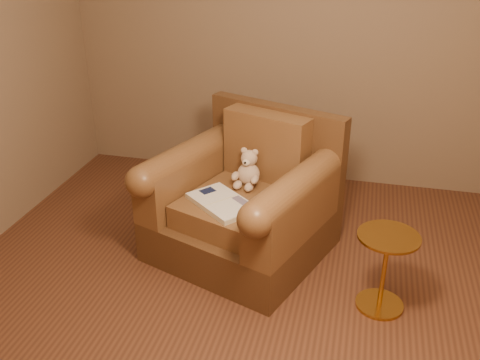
# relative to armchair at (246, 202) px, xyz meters

# --- Properties ---
(floor) EXTENTS (4.00, 4.00, 0.00)m
(floor) POSITION_rel_armchair_xyz_m (0.17, -0.70, -0.37)
(floor) COLOR brown
(floor) RESTS_ON ground
(room) EXTENTS (4.02, 4.02, 2.71)m
(room) POSITION_rel_armchair_xyz_m (0.17, -0.70, 1.34)
(room) COLOR #856B52
(room) RESTS_ON ground
(armchair) EXTENTS (1.36, 1.33, 0.97)m
(armchair) POSITION_rel_armchair_xyz_m (0.00, 0.00, 0.00)
(armchair) COLOR #53341B
(armchair) RESTS_ON floor
(teddy_bear) EXTENTS (0.20, 0.23, 0.27)m
(teddy_bear) POSITION_rel_armchair_xyz_m (-0.01, 0.10, 0.19)
(teddy_bear) COLOR #CDAC8F
(teddy_bear) RESTS_ON armchair
(guidebook) EXTENTS (0.53, 0.51, 0.04)m
(guidebook) POSITION_rel_armchair_xyz_m (-0.11, -0.23, 0.11)
(guidebook) COLOR beige
(guidebook) RESTS_ON armchair
(side_table) EXTENTS (0.36, 0.36, 0.51)m
(side_table) POSITION_rel_armchair_xyz_m (0.95, -0.44, -0.10)
(side_table) COLOR #B88532
(side_table) RESTS_ON floor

